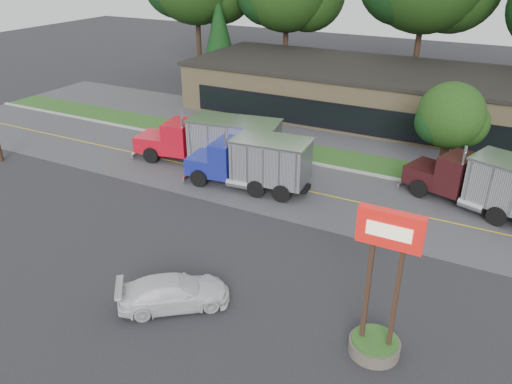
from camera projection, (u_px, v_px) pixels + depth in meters
ground at (182, 248)px, 25.01m from camera, size 140.00×140.00×0.00m
road at (263, 181)px, 32.16m from camera, size 60.00×8.00×0.02m
center_line at (263, 181)px, 32.16m from camera, size 60.00×0.12×0.01m
curb at (290, 159)px, 35.49m from camera, size 60.00×0.30×0.12m
grass_verge at (300, 151)px, 36.92m from camera, size 60.00×3.40×0.03m
far_parking at (324, 131)px, 40.89m from camera, size 60.00×7.00×0.02m
strip_mall at (371, 93)px, 43.94m from camera, size 32.00×12.00×4.00m
bilo_sign at (379, 309)px, 17.75m from camera, size 2.20×1.90×5.95m
evergreen_left at (219, 34)px, 53.22m from camera, size 4.16×4.16×9.46m
tree_verge at (452, 119)px, 31.00m from camera, size 4.41×4.15×6.29m
dump_truck_red at (215, 140)px, 33.85m from camera, size 10.55×4.07×3.36m
dump_truck_blue at (255, 161)px, 30.51m from camera, size 7.98×3.27×3.36m
dump_truck_maroon at (498, 185)px, 27.48m from camera, size 9.56×5.34×3.36m
rally_car at (174, 292)px, 20.77m from camera, size 4.78×4.36×1.34m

